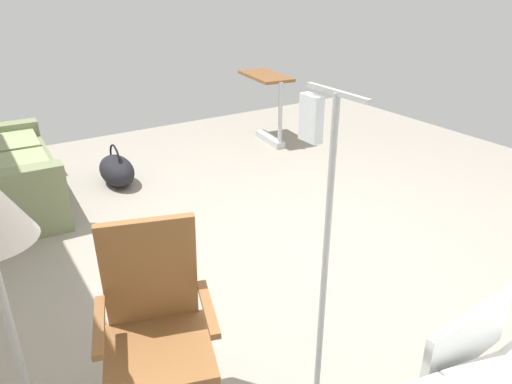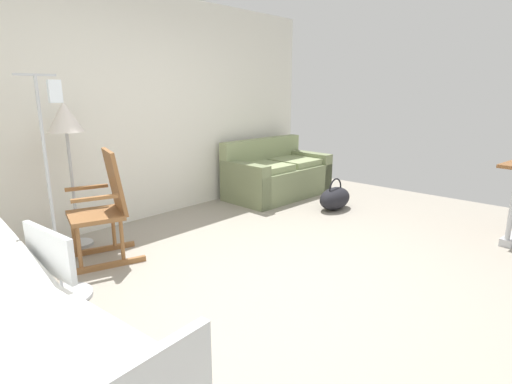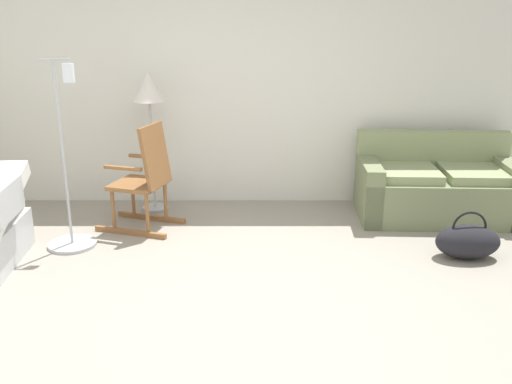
# 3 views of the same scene
# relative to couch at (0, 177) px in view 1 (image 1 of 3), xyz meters

# --- Properties ---
(ground_plane) EXTENTS (7.37, 7.37, 0.00)m
(ground_plane) POSITION_rel_couch_xyz_m (-2.05, -1.85, -0.31)
(ground_plane) COLOR gray
(couch) EXTENTS (1.63, 0.92, 0.85)m
(couch) POSITION_rel_couch_xyz_m (0.00, 0.00, 0.00)
(couch) COLOR #737D57
(couch) RESTS_ON ground
(rocking_chair) EXTENTS (0.87, 0.68, 1.05)m
(rocking_chair) POSITION_rel_couch_xyz_m (-2.96, -0.34, 0.20)
(rocking_chair) COLOR brown
(rocking_chair) RESTS_ON ground
(overbed_table) EXTENTS (0.86, 0.49, 0.84)m
(overbed_table) POSITION_rel_couch_xyz_m (0.29, -3.14, 0.23)
(overbed_table) COLOR #B2B5BA
(overbed_table) RESTS_ON ground
(duffel_bag) EXTENTS (0.56, 0.32, 0.43)m
(duffel_bag) POSITION_rel_couch_xyz_m (-0.04, -1.05, -0.15)
(duffel_bag) COLOR black
(duffel_bag) RESTS_ON ground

